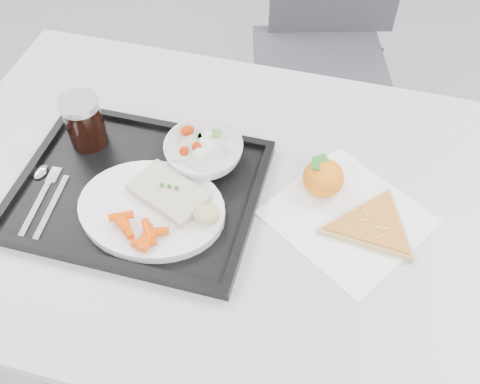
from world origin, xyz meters
The scene contains 14 objects.
table centered at (0.00, 0.30, 0.68)m, with size 1.20×0.80×0.75m.
chair centered at (0.07, 1.19, 0.54)m, with size 0.52×0.52×0.93m.
tray centered at (-0.17, 0.26, 0.76)m, with size 0.45×0.35×0.03m.
dinner_plate centered at (-0.13, 0.22, 0.77)m, with size 0.27×0.27×0.02m.
fish_fillet centered at (-0.10, 0.25, 0.79)m, with size 0.16×0.13×0.03m.
bread_roll centered at (-0.02, 0.22, 0.80)m, with size 0.06×0.06×0.03m.
salad_bowl centered at (-0.07, 0.36, 0.79)m, with size 0.15×0.15×0.05m.
cola_glass centered at (-0.31, 0.36, 0.82)m, with size 0.08×0.08×0.11m.
cutlery centered at (-0.34, 0.21, 0.77)m, with size 0.09×0.17×0.01m.
napkin centered at (0.22, 0.31, 0.75)m, with size 0.34×0.34×0.00m.
tangerine centered at (0.16, 0.36, 0.79)m, with size 0.10×0.10×0.08m.
pizza_slice centered at (0.27, 0.30, 0.76)m, with size 0.27×0.27×0.02m.
carrot_pile centered at (-0.12, 0.16, 0.79)m, with size 0.11×0.07×0.02m.
salad_contents centered at (-0.08, 0.37, 0.80)m, with size 0.08×0.08×0.02m.
Camera 1 is at (0.18, -0.30, 1.55)m, focal length 40.00 mm.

